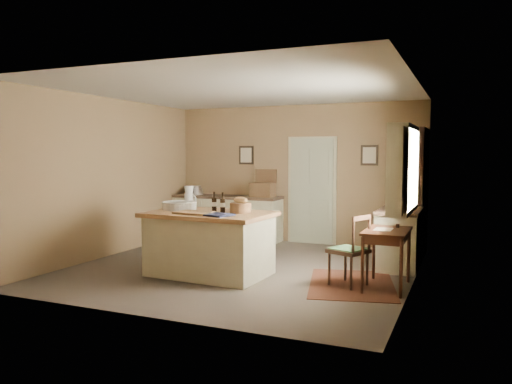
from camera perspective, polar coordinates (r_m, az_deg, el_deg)
ground at (r=7.73m, az=-1.55°, el=-8.66°), size 5.00×5.00×0.00m
wall_back at (r=9.87m, az=4.50°, el=2.07°), size 5.00×0.10×2.70m
wall_front at (r=5.38m, az=-12.75°, el=0.08°), size 5.00×0.10×2.70m
wall_left at (r=8.88m, az=-16.39°, el=1.65°), size 0.10×5.00×2.70m
wall_right at (r=6.89m, az=17.69°, el=0.89°), size 0.10×5.00×2.70m
ceiling at (r=7.60m, az=-1.59°, el=11.60°), size 5.00×5.00×0.00m
door at (r=9.75m, az=6.39°, el=0.29°), size 0.97×0.06×2.11m
framed_prints at (r=9.78m, az=5.59°, el=4.21°), size 2.82×0.02×0.38m
window at (r=6.69m, az=16.91°, el=2.53°), size 0.25×1.99×1.12m
work_island at (r=7.26m, az=-5.39°, el=-5.66°), size 1.81×1.23×1.20m
sideboard at (r=10.18m, az=-3.25°, el=-2.77°), size 2.25×0.64×1.18m
rug at (r=6.91m, az=10.87°, el=-10.30°), size 1.44×1.81×0.01m
writing_desk at (r=6.69m, az=14.74°, el=-5.02°), size 0.55×0.89×0.82m
desk_chair at (r=6.73m, az=10.52°, el=-6.64°), size 0.57×0.57×0.93m
right_cabinet at (r=7.99m, az=16.07°, el=-5.06°), size 0.62×1.12×0.99m
shelving_unit at (r=8.91m, az=17.96°, el=-0.08°), size 0.37×0.98×2.18m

